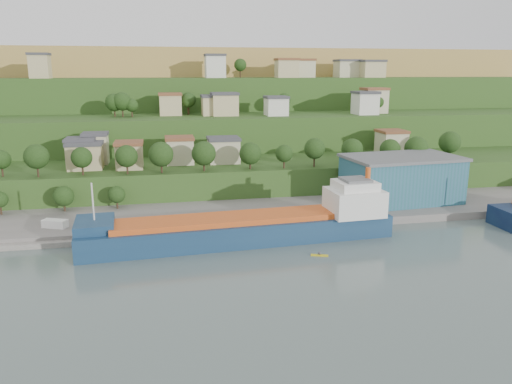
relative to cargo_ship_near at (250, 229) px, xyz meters
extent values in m
plane|color=#4E5F5B|center=(3.83, -9.29, -2.89)|extent=(500.00, 500.00, 0.00)
cube|color=slate|center=(23.83, 18.71, -2.89)|extent=(220.00, 26.00, 4.00)
cube|color=slate|center=(-51.17, 12.71, -2.89)|extent=(40.00, 18.00, 2.40)
cube|color=#284719|center=(3.83, 46.71, -2.89)|extent=(260.00, 32.00, 20.00)
cube|color=#284719|center=(3.83, 76.71, -2.89)|extent=(280.00, 32.00, 44.00)
cube|color=#284719|center=(3.83, 106.71, -2.89)|extent=(300.00, 32.00, 70.00)
cube|color=olive|center=(3.83, 180.71, -2.89)|extent=(360.00, 120.00, 96.00)
cube|color=#C2B993|center=(-41.99, 47.60, 10.99)|extent=(8.01, 8.67, 7.75)
cube|color=#3F3F44|center=(-41.99, 47.60, 15.32)|extent=(8.61, 9.27, 0.90)
cube|color=tan|center=(-40.42, 43.21, 10.62)|extent=(9.58, 7.22, 7.02)
cube|color=#3F3F44|center=(-40.42, 43.21, 14.58)|extent=(10.18, 7.82, 0.90)
cube|color=#C2B993|center=(-38.28, 51.86, 11.47)|extent=(7.02, 7.15, 8.71)
cube|color=#3F3F44|center=(-38.28, 51.86, 16.28)|extent=(7.62, 7.75, 0.90)
cube|color=tan|center=(-27.95, 42.43, 10.61)|extent=(7.57, 8.52, 6.99)
cube|color=brown|center=(-27.95, 42.43, 14.56)|extent=(8.17, 9.12, 0.90)
cube|color=#C2B993|center=(-13.16, 47.27, 10.81)|extent=(8.11, 8.50, 7.40)
cube|color=brown|center=(-13.16, 47.27, 14.96)|extent=(8.71, 9.10, 0.90)
cube|color=#C2B993|center=(0.29, 46.75, 10.60)|extent=(9.23, 8.87, 6.97)
cube|color=#3F3F44|center=(0.29, 46.75, 14.53)|extent=(9.83, 9.47, 0.90)
cube|color=#C2B993|center=(58.70, 51.77, 10.79)|extent=(8.37, 8.96, 7.36)
cube|color=brown|center=(58.70, 51.77, 14.92)|extent=(8.97, 9.56, 0.90)
cube|color=tan|center=(-14.64, 80.85, 22.69)|extent=(7.82, 8.33, 7.15)
cube|color=brown|center=(-14.64, 80.85, 26.71)|extent=(8.42, 8.93, 0.90)
cube|color=tan|center=(1.28, 77.52, 22.34)|extent=(9.31, 8.73, 6.46)
cube|color=#3F3F44|center=(1.28, 77.52, 26.02)|extent=(9.91, 9.33, 0.90)
cube|color=#C2B993|center=(4.62, 78.96, 22.41)|extent=(7.31, 8.66, 6.59)
cube|color=brown|center=(4.62, 78.96, 26.15)|extent=(7.91, 9.26, 0.90)
cube|color=tan|center=(4.63, 75.86, 22.79)|extent=(9.12, 8.78, 7.36)
cube|color=#3F3F44|center=(4.63, 75.86, 26.92)|extent=(9.72, 9.38, 0.90)
cube|color=silver|center=(22.98, 72.37, 22.17)|extent=(7.49, 8.27, 6.11)
cube|color=#3F3F44|center=(22.98, 72.37, 25.67)|extent=(8.09, 8.87, 0.90)
cube|color=silver|center=(56.58, 70.78, 22.91)|extent=(7.72, 8.80, 7.59)
cube|color=#3F3F44|center=(56.58, 70.78, 27.15)|extent=(8.32, 9.40, 0.90)
cube|color=#C2B993|center=(62.54, 76.19, 23.47)|extent=(8.49, 7.92, 8.71)
cube|color=brown|center=(62.54, 76.19, 28.27)|extent=(9.09, 8.52, 0.90)
cube|color=tan|center=(-62.46, 101.44, 36.39)|extent=(7.09, 7.10, 8.56)
cube|color=#3F3F44|center=(-62.46, 101.44, 41.13)|extent=(7.69, 7.70, 0.90)
cube|color=silver|center=(4.85, 105.81, 36.47)|extent=(7.98, 8.00, 8.71)
cube|color=#3F3F44|center=(4.85, 105.81, 41.27)|extent=(8.58, 8.60, 0.90)
cube|color=tan|center=(34.75, 103.33, 35.66)|extent=(8.93, 7.50, 7.09)
cube|color=brown|center=(34.75, 103.33, 39.66)|extent=(9.53, 8.10, 0.90)
cube|color=#C2B993|center=(43.31, 108.25, 35.62)|extent=(9.03, 7.33, 7.02)
cube|color=brown|center=(43.31, 108.25, 39.59)|extent=(9.63, 7.93, 0.90)
cube|color=#C2B993|center=(63.87, 109.31, 35.54)|extent=(9.96, 8.78, 6.85)
cube|color=#3F3F44|center=(63.87, 109.31, 39.41)|extent=(10.56, 9.38, 0.90)
cube|color=tan|center=(72.77, 102.64, 35.40)|extent=(9.58, 7.40, 6.57)
cube|color=#3F3F44|center=(72.77, 102.64, 39.13)|extent=(10.18, 8.00, 0.90)
cylinder|color=#382619|center=(-61.12, 36.70, 8.73)|extent=(0.50, 0.50, 3.23)
sphere|color=black|center=(-61.12, 36.70, 11.75)|extent=(5.13, 5.13, 5.13)
cylinder|color=#382619|center=(-51.50, 33.98, 8.99)|extent=(0.50, 0.50, 3.76)
sphere|color=black|center=(-51.50, 33.98, 12.68)|extent=(6.55, 6.55, 6.55)
cylinder|color=#382619|center=(-40.11, 34.39, 8.78)|extent=(0.50, 0.50, 3.33)
sphere|color=black|center=(-40.11, 34.39, 12.01)|extent=(5.67, 5.67, 5.67)
cylinder|color=#382619|center=(-28.21, 33.67, 8.77)|extent=(0.50, 0.50, 3.31)
sphere|color=black|center=(-28.21, 33.67, 12.11)|extent=(6.13, 6.13, 6.13)
cylinder|color=#382619|center=(-18.90, 33.45, 8.80)|extent=(0.50, 0.50, 3.37)
sphere|color=black|center=(-18.90, 33.45, 12.38)|extent=(6.91, 6.91, 6.91)
cylinder|color=#382619|center=(-7.00, 33.98, 8.70)|extent=(0.50, 0.50, 3.17)
sphere|color=black|center=(-7.00, 33.98, 12.18)|extent=(6.89, 6.89, 6.89)
cylinder|color=#382619|center=(6.45, 34.37, 8.51)|extent=(0.50, 0.50, 2.80)
sphere|color=black|center=(6.45, 34.37, 11.67)|extent=(6.38, 6.38, 6.38)
cylinder|color=#382619|center=(16.40, 33.75, 8.58)|extent=(0.50, 0.50, 2.94)
sphere|color=black|center=(16.40, 33.75, 11.45)|extent=(5.07, 5.07, 5.07)
cylinder|color=#382619|center=(25.71, 34.11, 9.00)|extent=(0.50, 0.50, 3.78)
sphere|color=black|center=(25.71, 34.11, 12.58)|extent=(6.14, 6.14, 6.14)
cylinder|color=#382619|center=(38.03, 35.41, 8.54)|extent=(0.50, 0.50, 2.86)
sphere|color=black|center=(38.03, 35.41, 11.77)|extent=(6.56, 6.56, 6.56)
cylinder|color=#382619|center=(49.89, 34.41, 8.48)|extent=(0.50, 0.50, 2.74)
sphere|color=black|center=(49.89, 34.41, 11.59)|extent=(6.29, 6.29, 6.29)
cylinder|color=#382619|center=(57.87, 33.18, 8.51)|extent=(0.50, 0.50, 2.80)
sphere|color=black|center=(57.87, 33.18, 11.88)|extent=(7.15, 7.15, 7.15)
cylinder|color=#382619|center=(71.15, 36.55, 9.08)|extent=(0.50, 0.50, 3.93)
sphere|color=black|center=(71.15, 36.55, 12.93)|extent=(6.86, 6.86, 6.86)
cylinder|color=#382619|center=(28.29, 81.46, 21.00)|extent=(0.50, 0.50, 3.78)
sphere|color=black|center=(28.29, 81.46, 24.26)|extent=(4.95, 4.95, 4.95)
cylinder|color=#382619|center=(-8.23, 81.70, 20.97)|extent=(0.50, 0.50, 3.72)
sphere|color=black|center=(-8.23, 81.70, 24.18)|extent=(4.91, 4.91, 4.91)
cylinder|color=#382619|center=(-31.37, 76.59, 20.93)|extent=(0.50, 0.50, 3.63)
sphere|color=black|center=(-31.37, 76.59, 24.50)|extent=(6.38, 6.38, 6.38)
cylinder|color=#382619|center=(-7.75, 84.70, 21.00)|extent=(0.50, 0.50, 3.77)
sphere|color=black|center=(-7.75, 84.70, 24.40)|extent=(5.51, 5.51, 5.51)
cylinder|color=#382619|center=(62.82, 73.95, 20.51)|extent=(0.50, 0.50, 2.79)
sphere|color=black|center=(62.82, 73.95, 23.37)|extent=(5.31, 5.31, 5.31)
cylinder|color=#382619|center=(-28.16, 76.04, 20.52)|extent=(0.50, 0.50, 2.82)
sphere|color=black|center=(-28.16, 76.04, 23.18)|extent=(4.54, 4.54, 4.54)
cylinder|color=#382619|center=(16.40, 111.96, 34.03)|extent=(0.50, 0.50, 3.83)
sphere|color=black|center=(16.40, 111.96, 37.41)|extent=(5.33, 5.33, 5.33)
cylinder|color=#382619|center=(-34.16, 77.68, 20.77)|extent=(0.50, 0.50, 3.31)
sphere|color=black|center=(-34.16, 77.68, 24.13)|extent=(6.22, 6.22, 6.22)
cube|color=#132C4A|center=(-2.32, 0.00, -1.38)|extent=(70.89, 15.41, 7.03)
cube|color=#C74F1A|center=(-4.33, 0.00, 2.74)|extent=(52.71, 12.28, 1.21)
cube|color=#132C4A|center=(-33.47, 0.00, 3.14)|extent=(8.71, 11.53, 2.01)
cube|color=silver|center=(24.81, 0.00, 5.15)|extent=(12.66, 10.78, 6.03)
cube|color=silver|center=(24.81, 0.00, 9.17)|extent=(9.53, 8.59, 2.01)
cube|color=#595B5E|center=(24.81, 0.00, 10.48)|extent=(6.39, 6.39, 0.60)
cylinder|color=#C74F1A|center=(27.82, 0.00, 11.68)|extent=(1.28, 1.28, 3.01)
cylinder|color=silver|center=(-33.47, 0.00, 8.17)|extent=(0.38, 0.38, 8.04)
cube|color=silver|center=(-30.46, 0.00, 0.93)|extent=(14.75, 12.21, 0.25)
cube|color=#215963|center=(46.95, 20.51, 5.11)|extent=(31.55, 20.73, 12.00)
cube|color=#595B5E|center=(46.95, 20.51, 11.51)|extent=(32.64, 21.82, 0.80)
cube|color=white|center=(-44.07, 12.83, -0.36)|extent=(6.19, 4.43, 2.67)
cube|color=silver|center=(-35.42, 11.92, -1.27)|extent=(4.45, 2.71, 0.83)
cube|color=orange|center=(-16.95, -5.84, -2.76)|extent=(3.54, 1.33, 0.26)
sphere|color=#3F3F44|center=(-16.95, -5.84, -2.32)|extent=(0.61, 0.61, 0.61)
cube|color=gold|center=(12.71, -11.81, -2.75)|extent=(3.65, 1.79, 0.27)
sphere|color=#3F3F44|center=(12.71, -11.81, -2.30)|extent=(0.64, 0.64, 0.64)
camera|label=1|loc=(-19.19, -105.81, 34.76)|focal=35.00mm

